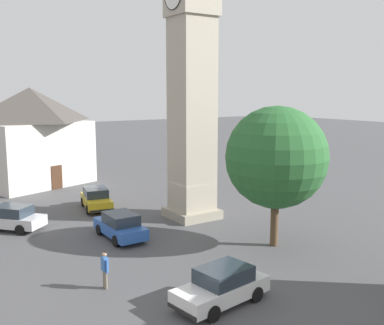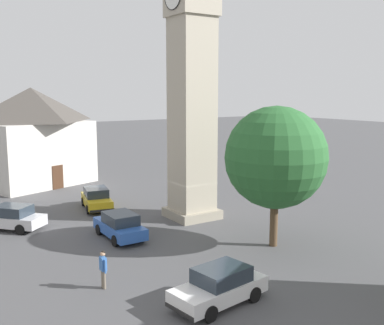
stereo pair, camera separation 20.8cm
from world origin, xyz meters
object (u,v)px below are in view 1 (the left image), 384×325
at_px(car_red_corner, 96,199).
at_px(car_black_far, 283,182).
at_px(tree, 276,157).
at_px(car_blue_kerb, 222,286).
at_px(building_terrace_right, 32,136).
at_px(pedestrian, 105,266).
at_px(car_white_side, 11,218).
at_px(clock_tower, 192,12).
at_px(car_silver_kerb, 120,226).

relative_size(car_red_corner, car_black_far, 1.00).
relative_size(car_black_far, tree, 0.56).
distance_m(car_red_corner, tree, 14.67).
xyz_separation_m(car_blue_kerb, tree, (4.05, -6.65, 4.20)).
bearing_deg(building_terrace_right, pedestrian, 172.85).
distance_m(car_blue_kerb, pedestrian, 5.17).
xyz_separation_m(car_white_side, tree, (-11.03, -11.66, 4.20)).
bearing_deg(car_white_side, car_black_far, -92.58).
bearing_deg(car_white_side, car_blue_kerb, -161.65).
bearing_deg(tree, car_red_corner, 22.44).
xyz_separation_m(clock_tower, car_blue_kerb, (-11.33, 5.94, -12.77)).
relative_size(car_blue_kerb, tree, 0.56).
xyz_separation_m(car_blue_kerb, car_white_side, (15.08, 5.00, 0.00)).
xyz_separation_m(car_red_corner, building_terrace_right, (11.65, 1.56, 3.78)).
xyz_separation_m(clock_tower, car_white_side, (3.75, 10.94, -12.77)).
bearing_deg(tree, car_blue_kerb, 121.34).
height_order(clock_tower, building_terrace_right, clock_tower).
bearing_deg(pedestrian, tree, -89.22).
bearing_deg(building_terrace_right, tree, -164.32).
bearing_deg(pedestrian, building_terrace_right, -7.15).
bearing_deg(car_blue_kerb, pedestrian, 40.78).
relative_size(tree, building_terrace_right, 0.68).
height_order(car_black_far, pedestrian, pedestrian).
height_order(car_blue_kerb, car_silver_kerb, same).
distance_m(car_white_side, car_black_far, 22.18).
xyz_separation_m(car_silver_kerb, car_red_corner, (7.19, -1.30, 0.00)).
height_order(car_red_corner, building_terrace_right, building_terrace_right).
distance_m(clock_tower, car_blue_kerb, 18.07).
distance_m(car_black_far, tree, 15.12).
bearing_deg(pedestrian, car_red_corner, -19.56).
relative_size(pedestrian, tree, 0.22).
distance_m(car_blue_kerb, car_silver_kerb, 9.85).
bearing_deg(car_blue_kerb, car_black_far, -50.61).
bearing_deg(car_red_corner, car_silver_kerb, 169.76).
relative_size(car_white_side, car_black_far, 0.96).
bearing_deg(clock_tower, car_black_far, -76.21).
xyz_separation_m(car_red_corner, tree, (-12.99, -5.36, 4.20)).
relative_size(car_red_corner, car_white_side, 1.05).
xyz_separation_m(clock_tower, car_red_corner, (5.71, 4.65, -12.77)).
distance_m(clock_tower, car_black_far, 17.22).
bearing_deg(car_silver_kerb, car_white_side, 43.65).
bearing_deg(car_blue_kerb, tree, -58.66).
bearing_deg(car_white_side, tree, -133.43).
distance_m(clock_tower, tree, 11.27).
xyz_separation_m(clock_tower, building_terrace_right, (17.36, 6.20, -8.99)).
relative_size(clock_tower, car_silver_kerb, 5.58).
height_order(clock_tower, tree, clock_tower).
bearing_deg(car_blue_kerb, car_red_corner, -4.32).
height_order(clock_tower, car_blue_kerb, clock_tower).
relative_size(clock_tower, building_terrace_right, 2.01).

